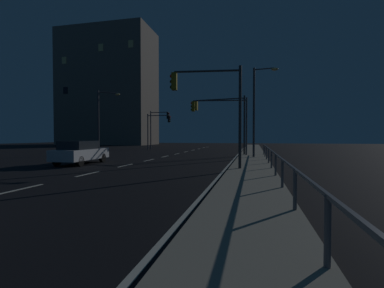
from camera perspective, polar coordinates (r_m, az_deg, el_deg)
The scene contains 14 objects.
ground_plane at distance 22.06m, azimuth -8.59°, elevation -3.29°, with size 112.00×112.00×0.00m, color black.
sidewalk_right at distance 20.54m, azimuth 12.49°, elevation -3.47°, with size 2.42×77.00×0.14m, color #9E937F.
lane_markings_center at distance 25.34m, azimuth -5.70°, elevation -2.63°, with size 0.14×50.00×0.01m.
lane_edge_line at distance 25.58m, azimuth 9.27°, elevation -2.61°, with size 0.14×53.00×0.01m.
car at distance 19.86m, azimuth -22.36°, elevation -1.55°, with size 2.03×4.48×1.57m.
traffic_light_far_left at distance 27.13m, azimuth 6.25°, elevation 6.48°, with size 5.22×1.01×5.65m.
traffic_light_far_right at distance 40.39m, azimuth -7.07°, elevation 4.52°, with size 3.13×0.60×5.67m.
traffic_light_far_center at distance 15.06m, azimuth 3.72°, elevation 9.88°, with size 3.91×0.69×5.54m.
traffic_light_mid_right at distance 39.37m, azimuth -7.20°, elevation 4.10°, with size 3.52×0.35×5.13m.
traffic_light_mid_left at distance 25.79m, azimuth 6.21°, elevation 6.30°, with size 5.28×0.91×5.36m.
street_lamp_median at distance 23.55m, azimuth 13.62°, elevation 8.25°, with size 2.00×0.52×7.47m.
street_lamp_far_end at distance 30.03m, azimuth -18.29°, elevation 5.73°, with size 1.79×1.73×6.65m.
barrier_fence at distance 14.01m, azimuth 16.72°, elevation -2.54°, with size 0.09×26.06×0.98m.
building_distant at distance 66.76m, azimuth -17.15°, elevation 11.10°, with size 20.72×10.74×25.96m.
Camera 1 is at (8.03, -2.96, 1.87)m, focal length 25.40 mm.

